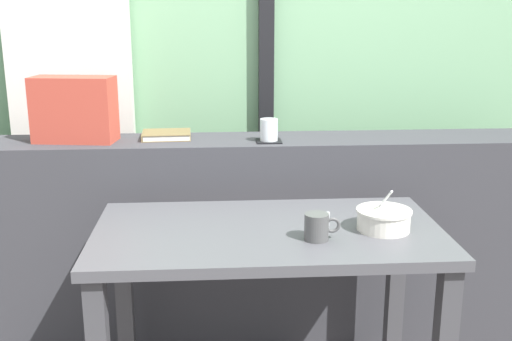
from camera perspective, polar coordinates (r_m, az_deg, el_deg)
The scene contains 12 objects.
outdoor_backdrop at distance 2.97m, azimuth -1.62°, elevation 14.66°, with size 4.80×0.08×2.80m, color #7AAD7F.
curtain_left_panel at distance 2.95m, azimuth -17.07°, elevation 11.11°, with size 0.56×0.06×2.50m, color silver.
window_divider_post at distance 2.91m, azimuth 0.97°, elevation 12.69°, with size 0.07×0.05×2.60m, color black.
dark_console_ledge at distance 2.65m, azimuth -1.03°, elevation -6.49°, with size 2.80×0.30×0.89m, color #38383D.
breakfast_table at distance 2.07m, azimuth 1.12°, elevation -8.46°, with size 1.14×0.62×0.71m.
coaster_square at distance 2.47m, azimuth 1.20°, elevation 2.75°, with size 0.10×0.10×0.01m, color black.
juice_glass at distance 2.47m, azimuth 1.20°, elevation 3.72°, with size 0.07×0.07×0.09m.
closed_book at distance 2.57m, azimuth -8.34°, elevation 3.28°, with size 0.21×0.17×0.03m.
throw_pillow at distance 2.56m, azimuth -16.50°, elevation 5.46°, with size 0.32×0.14×0.26m, color #B74233.
soup_bowl at distance 2.04m, azimuth 11.75°, elevation -4.48°, with size 0.18×0.18×0.14m.
fork_utensil at distance 2.10m, azimuth 6.60°, elevation -4.62°, with size 0.02×0.17×0.01m, color silver.
ceramic_mug at distance 1.92m, azimuth 5.71°, elevation -5.22°, with size 0.11×0.08×0.08m.
Camera 1 is at (-0.12, -1.92, 1.41)m, focal length 43.13 mm.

